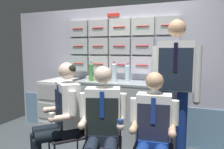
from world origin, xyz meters
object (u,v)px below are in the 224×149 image
(folding_chair_right, at_px, (104,133))
(crew_member_right, at_px, (102,122))
(sparkling_bottle_green, at_px, (105,74))
(crew_member_left, at_px, (61,113))
(paper_cup_blue, at_px, (88,78))
(crew_member_standing, at_px, (175,81))
(service_trolley, at_px, (60,106))
(snack_banana, at_px, (93,78))
(folding_chair_left, at_px, (75,127))
(folding_chair_by_counter, at_px, (154,139))
(crew_member_by_counter, at_px, (153,131))

(folding_chair_right, xyz_separation_m, crew_member_right, (0.05, -0.15, 0.18))
(folding_chair_right, bearing_deg, sparkling_bottle_green, 112.25)
(crew_member_left, distance_m, paper_cup_blue, 1.01)
(crew_member_left, bearing_deg, crew_member_standing, 24.34)
(folding_chair_right, xyz_separation_m, crew_member_standing, (0.70, 0.49, 0.56))
(service_trolley, height_order, snack_banana, snack_banana)
(crew_member_standing, bearing_deg, folding_chair_left, -158.67)
(crew_member_left, distance_m, folding_chair_by_counter, 1.08)
(paper_cup_blue, bearing_deg, crew_member_standing, -16.81)
(folding_chair_right, height_order, crew_member_right, crew_member_right)
(crew_member_left, height_order, snack_banana, crew_member_left)
(folding_chair_left, relative_size, snack_banana, 5.02)
(service_trolley, bearing_deg, snack_banana, 18.34)
(crew_member_left, relative_size, crew_member_standing, 0.73)
(crew_member_by_counter, bearing_deg, crew_member_standing, 77.39)
(folding_chair_by_counter, relative_size, crew_member_by_counter, 0.69)
(crew_member_left, height_order, paper_cup_blue, crew_member_left)
(crew_member_standing, height_order, paper_cup_blue, crew_member_standing)
(crew_member_standing, xyz_separation_m, sparkling_bottle_green, (-1.07, 0.41, -0.01))
(crew_member_right, xyz_separation_m, sparkling_bottle_green, (-0.42, 1.05, 0.37))
(service_trolley, height_order, paper_cup_blue, paper_cup_blue)
(sparkling_bottle_green, bearing_deg, crew_member_left, -98.83)
(folding_chair_left, relative_size, crew_member_by_counter, 0.69)
(folding_chair_left, height_order, crew_member_left, crew_member_left)
(crew_member_right, xyz_separation_m, paper_cup_blue, (-0.72, 1.05, 0.29))
(folding_chair_right, height_order, sparkling_bottle_green, sparkling_bottle_green)
(service_trolley, height_order, crew_member_by_counter, crew_member_by_counter)
(folding_chair_left, relative_size, sparkling_bottle_green, 3.65)
(crew_member_right, height_order, crew_member_standing, crew_member_standing)
(folding_chair_left, bearing_deg, paper_cup_blue, 107.08)
(crew_member_right, distance_m, snack_banana, 1.41)
(crew_member_left, height_order, sparkling_bottle_green, crew_member_left)
(crew_member_right, xyz_separation_m, crew_member_standing, (0.65, 0.64, 0.38))
(service_trolley, height_order, crew_member_left, crew_member_left)
(folding_chair_by_counter, xyz_separation_m, snack_banana, (-1.20, 0.99, 0.46))
(crew_member_standing, distance_m, paper_cup_blue, 1.43)
(sparkling_bottle_green, relative_size, snack_banana, 1.37)
(paper_cup_blue, xyz_separation_m, snack_banana, (0.01, 0.14, -0.01))
(crew_member_right, bearing_deg, crew_member_left, 170.89)
(sparkling_bottle_green, bearing_deg, crew_member_right, -68.28)
(crew_member_by_counter, distance_m, sparkling_bottle_green, 1.43)
(snack_banana, bearing_deg, sparkling_bottle_green, -25.92)
(folding_chair_left, height_order, paper_cup_blue, paper_cup_blue)
(service_trolley, xyz_separation_m, crew_member_left, (0.67, -0.93, 0.22))
(snack_banana, bearing_deg, folding_chair_by_counter, -39.42)
(folding_chair_left, height_order, crew_member_standing, crew_member_standing)
(service_trolley, bearing_deg, crew_member_by_counter, -29.18)
(folding_chair_left, xyz_separation_m, paper_cup_blue, (-0.26, 0.85, 0.47))
(folding_chair_right, relative_size, crew_member_by_counter, 0.69)
(service_trolley, distance_m, sparkling_bottle_green, 1.00)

